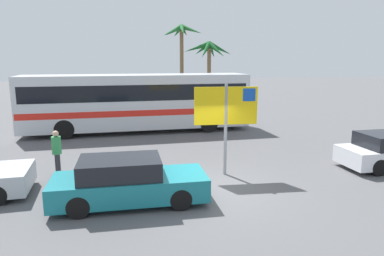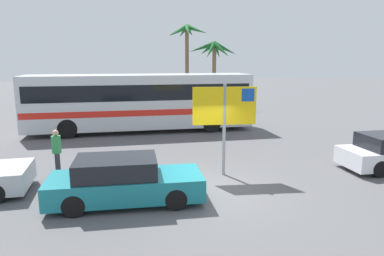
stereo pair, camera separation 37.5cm
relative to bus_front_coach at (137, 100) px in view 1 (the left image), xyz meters
name	(u,v)px [view 1 (the left image)]	position (x,y,z in m)	size (l,w,h in m)	color
ground	(208,191)	(1.38, -9.76, -1.78)	(120.00, 120.00, 0.00)	#565659
bus_front_coach	(137,100)	(0.00, 0.00, 0.00)	(12.31, 2.62, 3.17)	silver
ferry_sign	(227,109)	(2.43, -8.35, 0.54)	(2.19, 0.28, 3.20)	gray
car_teal	(127,182)	(-1.11, -10.16, -1.15)	(4.36, 1.84, 1.32)	#19757F
pedestrian_near_sign	(57,149)	(-3.36, -7.12, -0.85)	(0.32, 0.32, 1.60)	#2D2D33
palm_tree_seaside	(182,39)	(4.60, 10.16, 3.88)	(3.41, 3.44, 6.88)	brown
palm_tree_inland	(209,54)	(6.50, 8.41, 2.59)	(4.18, 3.92, 5.43)	brown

